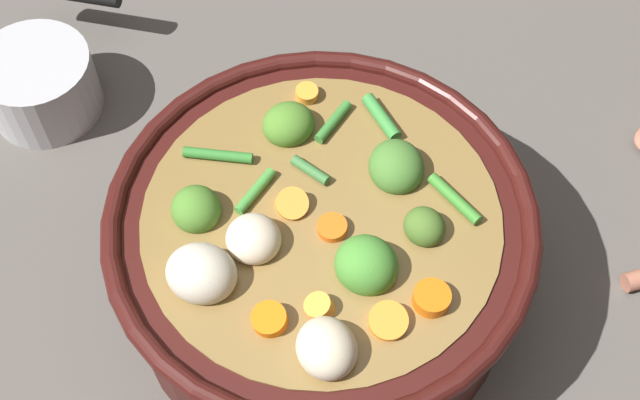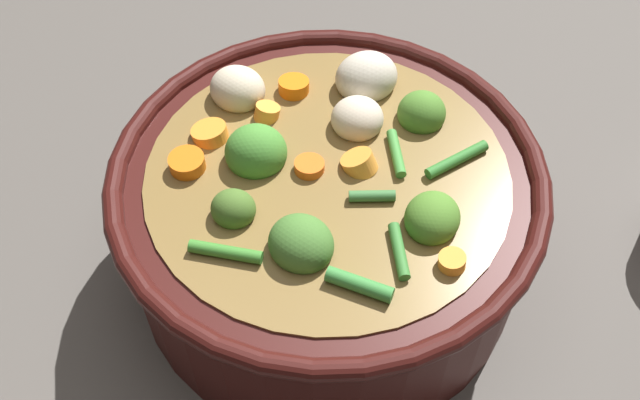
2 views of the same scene
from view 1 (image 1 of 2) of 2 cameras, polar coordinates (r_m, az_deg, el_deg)
name	(u,v)px [view 1 (image 1 of 2)]	position (r m, az deg, el deg)	size (l,w,h in m)	color
ground_plane	(321,287)	(0.74, 0.08, -5.82)	(1.10, 1.10, 0.00)	#514C47
cooking_pot	(321,251)	(0.68, 0.06, -3.40)	(0.33, 0.33, 0.15)	#38110F
small_saucepan	(41,81)	(0.87, -18.03, 7.56)	(0.17, 0.16, 0.07)	#ADADB2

